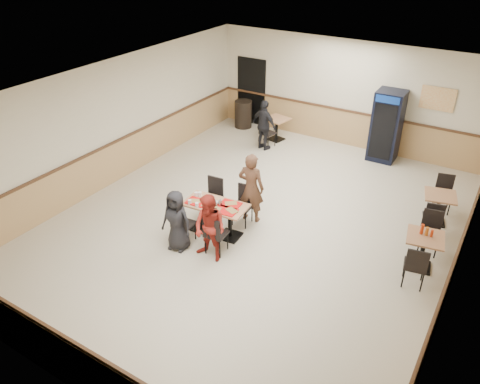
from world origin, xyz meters
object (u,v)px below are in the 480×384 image
Objects in this scene: diner_woman_left at (177,221)px; side_table_near at (423,247)px; main_table at (216,214)px; diner_man_opposite at (251,188)px; diner_woman_right at (210,228)px; pepsi_cooler at (386,126)px; back_table at (277,126)px; lone_diner at (264,125)px; trash_bin at (243,114)px; side_table_far at (439,204)px.

side_table_near is (4.27, 1.92, -0.17)m from diner_woman_left.
main_table is 0.96m from diner_man_opposite.
side_table_near is (3.52, 1.86, -0.22)m from diner_woman_right.
main_table is 0.71× the size of pepsi_cooler.
main_table is 0.86× the size of diner_man_opposite.
diner_woman_right is 1.83× the size of back_table.
diner_woman_left is 4.68m from side_table_near.
diner_woman_left is 0.89× the size of lone_diner.
trash_bin is (-1.38, 1.12, -0.30)m from lone_diner.
pepsi_cooler is 2.25× the size of trash_bin.
main_table is at bearing 121.37° from diner_woman_right.
diner_woman_right is at bearing 122.22° from lone_diner.
trash_bin is at bearing 146.95° from side_table_near.
back_table is 0.89× the size of trash_bin.
pepsi_cooler reaches higher than lone_diner.
side_table_near is at bearing -65.97° from pepsi_cooler.
main_table is 0.99× the size of diner_woman_right.
side_table_far is at bearing 50.47° from diner_woman_right.
diner_woman_left is 5.57m from side_table_far.
main_table is at bearing -64.03° from trash_bin.
pepsi_cooler is at bearing 7.25° from back_table.
pepsi_cooler is at bearing -117.73° from diner_man_opposite.
main_table is 5.92m from trash_bin.
lone_diner is (-1.56, 3.37, -0.07)m from diner_man_opposite.
diner_woman_left is at bearing -155.78° from side_table_near.
side_table_near is at bearing 10.56° from main_table.
trash_bin is (-6.51, 4.24, -0.04)m from side_table_near.
pepsi_cooler is (1.48, 6.13, 0.27)m from diner_woman_right.
diner_man_opposite reaches higher than back_table.
side_table_far is at bearing -159.08° from diner_man_opposite.
main_table is 0.92m from diner_woman_left.
main_table is at bearing 57.90° from diner_man_opposite.
side_table_near is (3.92, 1.09, -0.00)m from main_table.
diner_woman_left is 1.51× the size of trash_bin.
side_table_far is 6.89m from trash_bin.
side_table_near is at bearing -87.16° from side_table_far.
side_table_near is at bearing -33.05° from trash_bin.
diner_man_opposite is (0.35, 0.83, 0.32)m from main_table.
trash_bin is at bearing 165.77° from back_table.
back_table is (-5.04, 2.13, -0.00)m from side_table_far.
pepsi_cooler is (-2.04, 4.28, 0.49)m from side_table_near.
lone_diner is (-1.61, 4.97, 0.03)m from diner_woman_right.
side_table_near is at bearing -37.14° from back_table.
diner_woman_left is at bearing -81.56° from back_table.
diner_woman_right is 0.72× the size of pepsi_cooler.
trash_bin is (-6.42, 2.48, -0.03)m from side_table_far.
back_table is at bearing -78.49° from diner_man_opposite.
diner_woman_left is at bearing -69.99° from trash_bin.
side_table_far reaches higher than back_table.
diner_woman_left is at bearing 113.99° from lone_diner.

